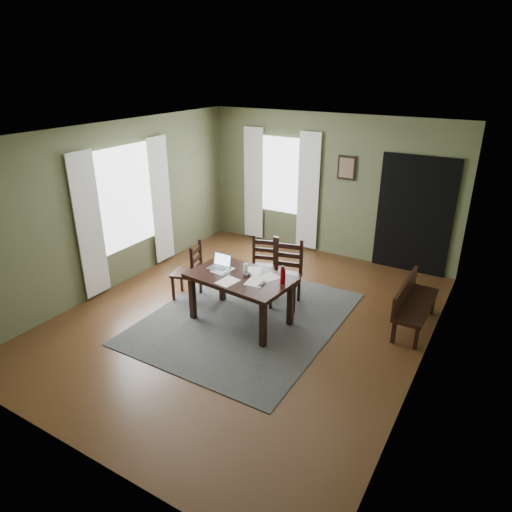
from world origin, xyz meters
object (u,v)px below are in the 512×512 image
Objects in this scene: chair_end at (189,271)px; chair_back_left at (263,266)px; laptop at (220,265)px; water_bottle at (283,275)px; chair_back_right at (286,274)px; bench at (412,301)px; dining_table at (241,282)px.

chair_end reaches higher than chair_back_left.
laptop is 1.02m from water_bottle.
chair_back_right reaches higher than water_bottle.
bench is (2.38, 0.12, -0.04)m from chair_back_left.
chair_back_left is at bearing 78.24° from laptop.
dining_table is 1.65× the size of chair_back_left.
bench is 4.86× the size of water_bottle.
chair_end is 0.76× the size of bench.
laptop is (-0.19, -0.92, 0.34)m from chair_back_left.
laptop is at bearing 173.73° from dining_table.
chair_back_right reaches higher than dining_table.
bench is 1.90m from water_bottle.
chair_back_right is 1.07m from laptop.
bench is at bearing 33.25° from water_bottle.
chair_end is at bearing -157.31° from chair_back_left.
water_bottle is (0.83, -0.89, 0.40)m from chair_back_left.
dining_table is 1.14m from chair_end.
dining_table is 6.01× the size of water_bottle.
water_bottle is at bearing 14.94° from dining_table.
chair_end is (-1.10, 0.21, -0.19)m from dining_table.
bench is at bearing -4.65° from chair_back_right.
chair_back_left reaches higher than dining_table.
chair_back_right is 0.83× the size of bench.
chair_back_right is (0.32, 0.82, -0.14)m from dining_table.
water_bottle is at bearing 123.25° from bench.
bench is at bearing 89.74° from chair_end.
dining_table is 5.00× the size of laptop.
dining_table is 0.66m from water_bottle.
water_bottle is (1.72, -0.11, 0.40)m from chair_end.
chair_end is 1.77m from water_bottle.
water_bottle is (1.02, 0.02, 0.06)m from laptop.
laptop reaches higher than dining_table.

